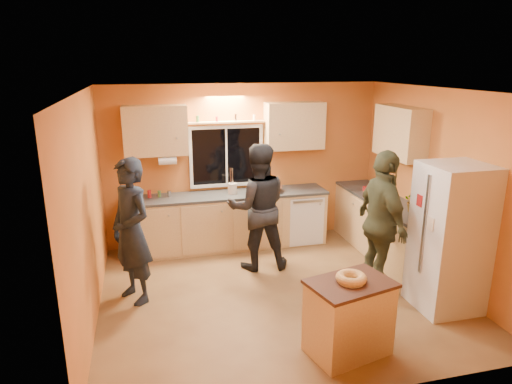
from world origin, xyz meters
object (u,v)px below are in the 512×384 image
object	(u,v)px
person_left	(131,231)
person_center	(258,207)
person_right	(382,224)
refrigerator	(450,238)
island	(349,317)

from	to	relation	value
person_left	person_center	world-z (taller)	person_center
person_right	person_left	bearing A→B (deg)	81.09
refrigerator	person_center	xyz separation A→B (m)	(-1.95, 1.66, 0.02)
island	person_center	size ratio (longest dim) A/B	0.51
person_center	island	bearing A→B (deg)	105.24
refrigerator	person_center	world-z (taller)	person_center
island	person_left	bearing A→B (deg)	128.10
person_left	person_right	xyz separation A→B (m)	(3.09, -0.56, 0.03)
refrigerator	island	bearing A→B (deg)	-159.56
island	person_left	size ratio (longest dim) A/B	0.51
person_center	person_right	world-z (taller)	person_right
refrigerator	person_right	world-z (taller)	person_right
refrigerator	person_center	distance (m)	2.56
island	person_right	distance (m)	1.56
refrigerator	person_left	xyz separation A→B (m)	(-3.69, 1.10, 0.02)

